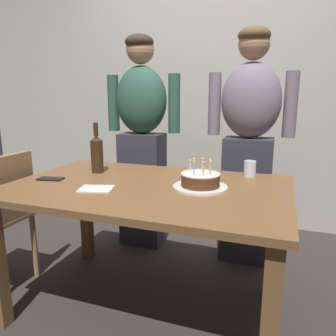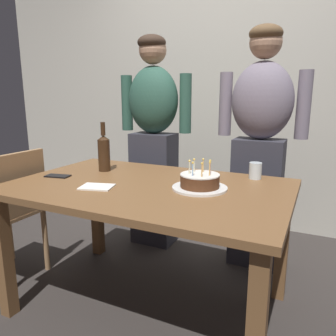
{
  "view_description": "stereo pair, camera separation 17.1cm",
  "coord_description": "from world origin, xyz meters",
  "views": [
    {
      "loc": [
        0.67,
        -1.56,
        1.21
      ],
      "look_at": [
        0.11,
        0.02,
        0.84
      ],
      "focal_mm": 34.63,
      "sensor_mm": 36.0,
      "label": 1
    },
    {
      "loc": [
        0.83,
        -1.49,
        1.21
      ],
      "look_at": [
        0.11,
        0.02,
        0.84
      ],
      "focal_mm": 34.63,
      "sensor_mm": 36.0,
      "label": 2
    }
  ],
  "objects": [
    {
      "name": "water_glass_near",
      "position": [
        0.5,
        0.38,
        0.79
      ],
      "size": [
        0.07,
        0.07,
        0.1
      ],
      "primitive_type": "cylinder",
      "color": "silver",
      "rests_on": "dining_table"
    },
    {
      "name": "ground_plane",
      "position": [
        0.0,
        0.0,
        0.0
      ],
      "size": [
        10.0,
        10.0,
        0.0
      ],
      "primitive_type": "plane",
      "color": "#332D2B"
    },
    {
      "name": "dining_table",
      "position": [
        0.0,
        0.0,
        0.64
      ],
      "size": [
        1.5,
        0.96,
        0.74
      ],
      "color": "brown",
      "rests_on": "ground_plane"
    },
    {
      "name": "person_woman_cardigan",
      "position": [
        0.45,
        0.79,
        0.87
      ],
      "size": [
        0.61,
        0.27,
        1.66
      ],
      "rotation": [
        0.0,
        0.0,
        3.14
      ],
      "color": "#33333D",
      "rests_on": "ground_plane"
    },
    {
      "name": "person_man_bearded",
      "position": [
        -0.38,
        0.79,
        0.87
      ],
      "size": [
        0.61,
        0.27,
        1.66
      ],
      "rotation": [
        0.0,
        0.0,
        3.14
      ],
      "color": "#33333D",
      "rests_on": "ground_plane"
    },
    {
      "name": "cell_phone",
      "position": [
        -0.57,
        -0.08,
        0.74
      ],
      "size": [
        0.15,
        0.1,
        0.01
      ],
      "primitive_type": "cube",
      "rotation": [
        0.0,
        0.0,
        0.18
      ],
      "color": "black",
      "rests_on": "dining_table"
    },
    {
      "name": "wine_bottle",
      "position": [
        -0.41,
        0.17,
        0.86
      ],
      "size": [
        0.08,
        0.08,
        0.31
      ],
      "color": "#382314",
      "rests_on": "dining_table"
    },
    {
      "name": "birthday_cake",
      "position": [
        0.29,
        0.04,
        0.78
      ],
      "size": [
        0.29,
        0.29,
        0.15
      ],
      "color": "white",
      "rests_on": "dining_table"
    },
    {
      "name": "napkin_stack",
      "position": [
        -0.21,
        -0.17,
        0.74
      ],
      "size": [
        0.2,
        0.17,
        0.01
      ],
      "primitive_type": "cube",
      "rotation": [
        0.0,
        0.0,
        0.27
      ],
      "color": "white",
      "rests_on": "dining_table"
    },
    {
      "name": "back_wall",
      "position": [
        0.0,
        1.55,
        1.3
      ],
      "size": [
        5.2,
        0.1,
        2.6
      ],
      "primitive_type": "cube",
      "color": "beige",
      "rests_on": "ground_plane"
    }
  ]
}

